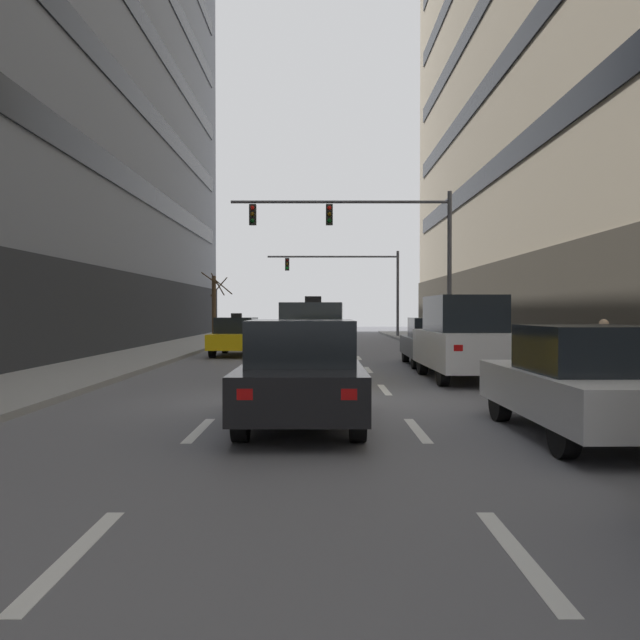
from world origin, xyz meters
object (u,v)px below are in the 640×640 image
at_px(car_parked_1, 583,382).
at_px(street_tree_0, 215,305).
at_px(taxi_driving_0, 237,337).
at_px(car_parked_3, 434,342).
at_px(car_parked_2, 464,338).
at_px(traffic_signal_0, 374,237).
at_px(pedestrian_0, 604,349).
at_px(traffic_signal_1, 356,276).
at_px(car_driving_2, 302,373).
at_px(taxi_driving_1, 314,342).

xyz_separation_m(car_parked_1, street_tree_0, (-10.44, 30.22, 1.43)).
height_order(taxi_driving_0, car_parked_3, taxi_driving_0).
xyz_separation_m(car_parked_2, car_parked_3, (-0.00, 4.40, -0.32)).
xyz_separation_m(traffic_signal_0, pedestrian_0, (3.93, -12.17, -3.86)).
bearing_deg(taxi_driving_0, traffic_signal_1, 70.75).
relative_size(car_parked_2, street_tree_0, 1.14).
bearing_deg(traffic_signal_0, traffic_signal_1, 89.21).
relative_size(street_tree_0, pedestrian_0, 2.67).
bearing_deg(car_parked_1, taxi_driving_0, 113.30).
bearing_deg(pedestrian_0, taxi_driving_0, 127.47).
distance_m(car_parked_2, pedestrian_0, 4.00).
xyz_separation_m(car_parked_1, car_parked_2, (-0.00, 7.70, 0.31)).
height_order(car_parked_1, car_parked_3, car_parked_1).
height_order(car_driving_2, street_tree_0, street_tree_0).
bearing_deg(taxi_driving_0, car_parked_2, -51.66).
bearing_deg(traffic_signal_0, street_tree_0, 122.87).
relative_size(car_parked_3, street_tree_0, 1.06).
bearing_deg(car_parked_1, street_tree_0, 109.07).
xyz_separation_m(car_driving_2, street_tree_0, (-6.31, 29.18, 1.39)).
xyz_separation_m(car_driving_2, traffic_signal_0, (2.50, 15.56, 4.04)).
xyz_separation_m(car_parked_3, pedestrian_0, (2.29, -7.69, 0.22)).
bearing_deg(car_driving_2, taxi_driving_1, 88.99).
bearing_deg(car_driving_2, traffic_signal_0, 80.88).
relative_size(taxi_driving_1, car_parked_3, 1.00).
xyz_separation_m(taxi_driving_1, pedestrian_0, (6.31, -3.01, -0.01)).
height_order(car_driving_2, car_parked_2, car_parked_2).
relative_size(car_driving_2, traffic_signal_0, 0.50).
xyz_separation_m(taxi_driving_1, car_parked_2, (4.02, 0.27, 0.10)).
distance_m(car_parked_1, car_parked_3, 12.10).
bearing_deg(car_parked_3, pedestrian_0, -73.39).
distance_m(car_parked_3, pedestrian_0, 8.02).
bearing_deg(taxi_driving_0, car_parked_1, -66.70).
relative_size(taxi_driving_0, car_parked_2, 0.91).
bearing_deg(car_driving_2, car_parked_3, 69.52).
height_order(taxi_driving_0, car_parked_2, car_parked_2).
height_order(car_parked_3, traffic_signal_0, traffic_signal_0).
distance_m(taxi_driving_0, car_parked_3, 8.72).
relative_size(taxi_driving_1, car_parked_2, 0.92).
bearing_deg(taxi_driving_1, car_parked_1, -61.56).
bearing_deg(taxi_driving_0, car_parked_3, -33.40).
height_order(car_driving_2, car_parked_1, car_driving_2).
distance_m(taxi_driving_1, car_parked_3, 6.17).
xyz_separation_m(traffic_signal_0, traffic_signal_1, (0.24, 17.14, -0.66)).
distance_m(taxi_driving_0, traffic_signal_1, 18.16).
relative_size(taxi_driving_1, car_parked_1, 0.98).
bearing_deg(pedestrian_0, car_driving_2, -152.22).
bearing_deg(car_parked_3, traffic_signal_1, 93.70).
height_order(taxi_driving_1, car_parked_3, taxi_driving_1).
relative_size(car_parked_3, traffic_signal_0, 0.48).
bearing_deg(car_parked_3, taxi_driving_0, 146.60).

